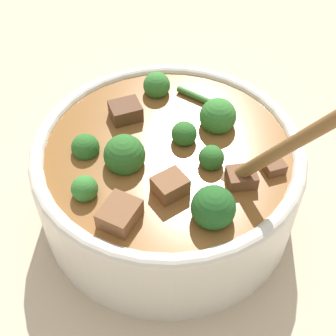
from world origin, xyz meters
name	(u,v)px	position (x,y,z in m)	size (l,w,h in m)	color
ground_plane	(168,207)	(0.00, 0.00, 0.00)	(4.00, 4.00, 0.00)	#C6B293
stew_bowl	(168,173)	(0.00, 0.00, 0.06)	(0.31, 0.29, 0.26)	white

